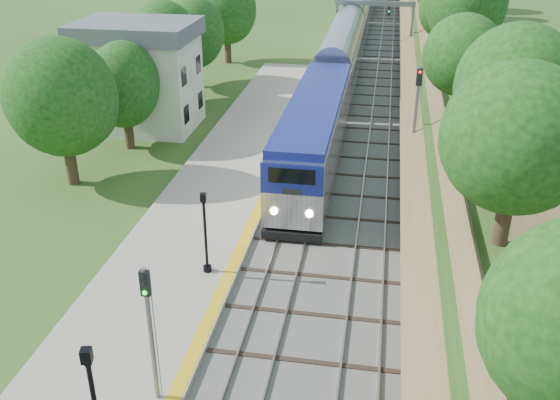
% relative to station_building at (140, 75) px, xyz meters
% --- Properties ---
extents(trackbed, '(9.50, 170.00, 0.28)m').
position_rel_station_building_xyz_m(trackbed, '(16.00, 30.00, -4.02)').
color(trackbed, '#4C4944').
rests_on(trackbed, ground).
extents(platform, '(6.40, 68.00, 0.38)m').
position_rel_station_building_xyz_m(platform, '(8.80, -14.00, -3.90)').
color(platform, gray).
rests_on(platform, ground).
extents(yellow_stripe, '(0.55, 68.00, 0.01)m').
position_rel_station_building_xyz_m(yellow_stripe, '(11.65, -14.00, -3.70)').
color(yellow_stripe, gold).
rests_on(yellow_stripe, platform).
extents(embankment, '(10.64, 170.00, 11.70)m').
position_rel_station_building_xyz_m(embankment, '(24.35, 30.00, -2.14)').
color(embankment, brown).
rests_on(embankment, ground).
extents(station_building, '(8.60, 6.60, 8.00)m').
position_rel_station_building_xyz_m(station_building, '(0.00, 0.00, 0.00)').
color(station_building, beige).
rests_on(station_building, ground).
extents(signal_gantry, '(8.40, 0.38, 6.20)m').
position_rel_station_building_xyz_m(signal_gantry, '(16.47, 24.99, 0.73)').
color(signal_gantry, slate).
rests_on(signal_gantry, ground).
extents(trees_behind_platform, '(7.82, 53.32, 7.21)m').
position_rel_station_building_xyz_m(trees_behind_platform, '(2.83, -9.33, 0.44)').
color(trees_behind_platform, '#332316').
rests_on(trees_behind_platform, ground).
extents(lamppost_far, '(0.40, 0.40, 4.01)m').
position_rel_station_building_xyz_m(lamppost_far, '(10.59, -19.82, -1.92)').
color(lamppost_far, black).
rests_on(lamppost_far, platform).
extents(signal_platform, '(0.31, 0.25, 5.30)m').
position_rel_station_building_xyz_m(signal_platform, '(11.10, -28.00, -0.45)').
color(signal_platform, slate).
rests_on(signal_platform, platform).
extents(signal_farside, '(0.36, 0.29, 6.62)m').
position_rel_station_building_xyz_m(signal_farside, '(20.20, -4.84, 0.07)').
color(signal_farside, slate).
rests_on(signal_farside, ground).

